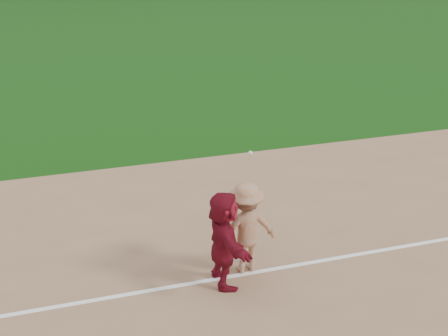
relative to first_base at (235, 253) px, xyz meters
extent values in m
plane|color=#113E0C|center=(0.22, 0.09, -0.07)|extent=(160.00, 160.00, 0.00)
cube|color=white|center=(0.22, -0.71, -0.05)|extent=(60.00, 0.10, 0.01)
cube|color=silver|center=(0.00, 0.00, 0.00)|extent=(0.54, 0.54, 0.10)
imported|color=maroon|center=(-0.48, -0.84, 0.93)|extent=(0.58, 1.82, 1.96)
imported|color=gray|center=(0.06, -0.54, 0.91)|extent=(1.27, 0.77, 1.91)
sphere|color=silver|center=(0.23, -0.20, 2.34)|extent=(0.09, 0.09, 0.09)
camera|label=1|loc=(-2.98, -9.47, 6.59)|focal=45.00mm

